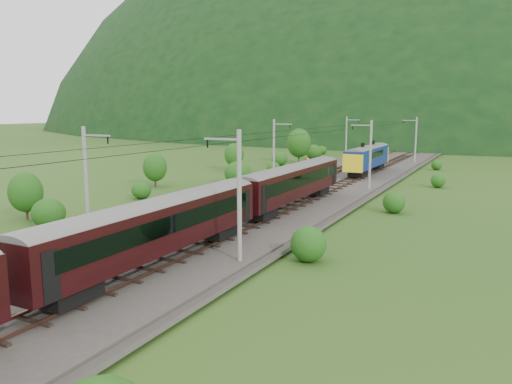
% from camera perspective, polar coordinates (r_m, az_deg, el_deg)
% --- Properties ---
extents(ground, '(600.00, 600.00, 0.00)m').
position_cam_1_polar(ground, '(34.27, -11.09, -6.79)').
color(ground, '#274B17').
rests_on(ground, ground).
extents(railbed, '(14.00, 220.00, 0.30)m').
position_cam_1_polar(railbed, '(42.31, -2.79, -3.33)').
color(railbed, '#38332D').
rests_on(railbed, ground).
extents(track_left, '(2.40, 220.00, 0.27)m').
position_cam_1_polar(track_left, '(43.47, -5.55, -2.73)').
color(track_left, brown).
rests_on(track_left, railbed).
extents(track_right, '(2.40, 220.00, 0.27)m').
position_cam_1_polar(track_right, '(41.16, 0.13, -3.37)').
color(track_right, brown).
rests_on(track_right, railbed).
extents(catenary_left, '(2.54, 192.28, 8.00)m').
position_cam_1_polar(catenary_left, '(63.87, 2.12, 4.90)').
color(catenary_left, gray).
rests_on(catenary_left, railbed).
extents(catenary_right, '(2.54, 192.28, 8.00)m').
position_cam_1_polar(catenary_right, '(59.85, 12.87, 4.38)').
color(catenary_right, gray).
rests_on(catenary_right, railbed).
extents(overhead_wires, '(4.83, 198.00, 0.03)m').
position_cam_1_polar(overhead_wires, '(41.35, -2.86, 6.11)').
color(overhead_wires, black).
rests_on(overhead_wires, ground).
extents(mountain_main, '(504.00, 360.00, 244.00)m').
position_cam_1_polar(mountain_main, '(286.80, 22.75, 6.71)').
color(mountain_main, black).
rests_on(mountain_main, ground).
extents(mountain_ridge, '(336.00, 280.00, 132.00)m').
position_cam_1_polar(mountain_ridge, '(354.98, 3.41, 7.77)').
color(mountain_ridge, black).
rests_on(mountain_ridge, ground).
extents(hazard_post_near, '(0.17, 0.17, 1.64)m').
position_cam_1_polar(hazard_post_near, '(60.13, 6.38, 1.33)').
color(hazard_post_near, red).
rests_on(hazard_post_near, railbed).
extents(hazard_post_far, '(0.14, 0.14, 1.34)m').
position_cam_1_polar(hazard_post_far, '(58.41, 6.56, 0.95)').
color(hazard_post_far, red).
rests_on(hazard_post_far, railbed).
extents(signal, '(0.26, 0.26, 2.38)m').
position_cam_1_polar(signal, '(71.86, 5.93, 3.10)').
color(signal, black).
rests_on(signal, railbed).
extents(vegetation_left, '(11.84, 145.36, 6.94)m').
position_cam_1_polar(vegetation_left, '(57.75, -10.04, 2.32)').
color(vegetation_left, '#225115').
rests_on(vegetation_left, ground).
extents(vegetation_right, '(5.90, 97.49, 2.52)m').
position_cam_1_polar(vegetation_right, '(23.16, 3.17, -11.70)').
color(vegetation_right, '#225115').
rests_on(vegetation_right, ground).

